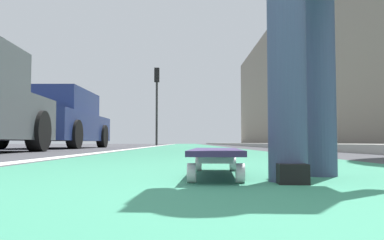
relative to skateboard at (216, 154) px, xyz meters
The scene contains 8 objects.
ground_plane 9.17m from the skateboard, ahead, with size 80.00×80.00×0.00m, color #38383D.
bike_lane_paint 23.17m from the skateboard, ahead, with size 56.00×2.37×0.00m, color #2D7256.
lane_stripe_white 19.22m from the skateboard, ahead, with size 52.00×0.16×0.01m, color silver.
sidewalk_curb 17.58m from the skateboard, 12.35° to the right, with size 52.00×3.20×0.12m, color #9E9B93.
building_facade 22.47m from the skateboard, 16.68° to the right, with size 40.00×1.20×8.30m, color gray.
skateboard is the anchor object (origin of this frame).
parked_car_mid 9.63m from the skateboard, 21.22° to the left, with size 4.53×2.03×1.49m.
traffic_light 21.43m from the skateboard, ahead, with size 0.33×0.28×4.36m.
Camera 1 is at (-0.91, 0.12, 0.14)m, focal length 38.27 mm.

